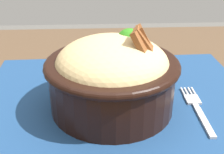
{
  "coord_description": "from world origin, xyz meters",
  "views": [
    {
      "loc": [
        -0.06,
        -0.4,
        1.02
      ],
      "look_at": [
        -0.04,
        -0.02,
        0.83
      ],
      "focal_mm": 46.94,
      "sensor_mm": 36.0,
      "label": 1
    }
  ],
  "objects": [
    {
      "name": "fork",
      "position": [
        0.09,
        -0.03,
        0.78
      ],
      "size": [
        0.02,
        0.13,
        0.0
      ],
      "color": "#B9B9B9",
      "rests_on": "placemat"
    },
    {
      "name": "bowl",
      "position": [
        -0.04,
        -0.02,
        0.83
      ],
      "size": [
        0.19,
        0.19,
        0.13
      ],
      "color": "black",
      "rests_on": "placemat"
    },
    {
      "name": "placemat",
      "position": [
        -0.03,
        -0.0,
        0.78
      ],
      "size": [
        0.44,
        0.36,
        0.0
      ],
      "primitive_type": "cube",
      "rotation": [
        0.0,
        0.0,
        0.03
      ],
      "color": "navy",
      "rests_on": "table"
    },
    {
      "name": "table",
      "position": [
        0.0,
        0.0,
        0.71
      ],
      "size": [
        1.39,
        0.76,
        0.78
      ],
      "color": "#4C3826",
      "rests_on": "ground_plane"
    }
  ]
}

